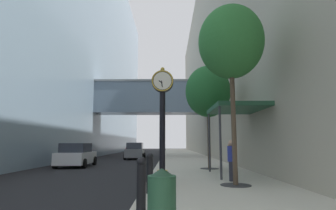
# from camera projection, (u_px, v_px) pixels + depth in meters

# --- Properties ---
(ground_plane) EXTENTS (110.00, 110.00, 0.00)m
(ground_plane) POSITION_uv_depth(u_px,v_px,m) (161.00, 158.00, 29.14)
(ground_plane) COLOR black
(ground_plane) RESTS_ON ground
(sidewalk_right) EXTENTS (5.40, 80.00, 0.14)m
(sidewalk_right) POSITION_uv_depth(u_px,v_px,m) (184.00, 156.00, 32.11)
(sidewalk_right) COLOR beige
(sidewalk_right) RESTS_ON ground
(building_block_left) EXTENTS (22.74, 80.00, 32.43)m
(building_block_left) POSITION_uv_depth(u_px,v_px,m) (66.00, 30.00, 34.48)
(building_block_left) COLOR #849EB2
(building_block_left) RESTS_ON ground
(building_block_right) EXTENTS (9.00, 80.00, 26.01)m
(building_block_right) POSITION_uv_depth(u_px,v_px,m) (240.00, 53.00, 33.91)
(building_block_right) COLOR #A89E89
(building_block_right) RESTS_ON ground
(street_clock) EXTENTS (0.84, 0.55, 4.44)m
(street_clock) POSITION_uv_depth(u_px,v_px,m) (162.00, 118.00, 10.09)
(street_clock) COLOR black
(street_clock) RESTS_ON sidewalk_right
(bollard_nearest) EXTENTS (0.21, 0.21, 1.21)m
(bollard_nearest) POSITION_uv_depth(u_px,v_px,m) (141.00, 184.00, 5.72)
(bollard_nearest) COLOR black
(bollard_nearest) RESTS_ON sidewalk_right
(bollard_second) EXTENTS (0.21, 0.21, 1.21)m
(bollard_second) POSITION_uv_depth(u_px,v_px,m) (150.00, 172.00, 8.16)
(bollard_second) COLOR black
(bollard_second) RESTS_ON sidewalk_right
(street_tree_near) EXTENTS (2.51, 2.51, 6.86)m
(street_tree_near) POSITION_uv_depth(u_px,v_px,m) (231.00, 43.00, 10.35)
(street_tree_near) COLOR #333335
(street_tree_near) RESTS_ON sidewalk_right
(street_tree_mid_near) EXTENTS (2.78, 2.78, 6.30)m
(street_tree_mid_near) POSITION_uv_depth(u_px,v_px,m) (208.00, 92.00, 16.53)
(street_tree_mid_near) COLOR #333335
(street_tree_mid_near) RESTS_ON sidewalk_right
(trash_bin) EXTENTS (0.53, 0.53, 1.05)m
(trash_bin) POSITION_uv_depth(u_px,v_px,m) (162.00, 197.00, 4.82)
(trash_bin) COLOR #234C33
(trash_bin) RESTS_ON sidewalk_right
(pedestrian_walking) EXTENTS (0.51, 0.51, 1.68)m
(pedestrian_walking) POSITION_uv_depth(u_px,v_px,m) (231.00, 154.00, 16.29)
(pedestrian_walking) COLOR #23232D
(pedestrian_walking) RESTS_ON sidewalk_right
(pedestrian_by_clock) EXTENTS (0.48, 0.48, 1.64)m
(pedestrian_by_clock) POSITION_uv_depth(u_px,v_px,m) (232.00, 159.00, 10.76)
(pedestrian_by_clock) COLOR #23232D
(pedestrian_by_clock) RESTS_ON sidewalk_right
(storefront_awning) EXTENTS (2.40, 3.60, 3.30)m
(storefront_awning) POSITION_uv_depth(u_px,v_px,m) (235.00, 110.00, 13.09)
(storefront_awning) COLOR #235138
(storefront_awning) RESTS_ON sidewalk_right
(car_white_near) EXTENTS (2.23, 4.20, 1.65)m
(car_white_near) POSITION_uv_depth(u_px,v_px,m) (76.00, 155.00, 18.95)
(car_white_near) COLOR silver
(car_white_near) RESTS_ON ground
(car_red_mid) EXTENTS (2.04, 4.41, 1.61)m
(car_red_mid) POSITION_uv_depth(u_px,v_px,m) (133.00, 149.00, 40.12)
(car_red_mid) COLOR #AD191E
(car_red_mid) RESTS_ON ground
(car_grey_far) EXTENTS (2.11, 4.26, 1.71)m
(car_grey_far) POSITION_uv_depth(u_px,v_px,m) (135.00, 151.00, 28.14)
(car_grey_far) COLOR slate
(car_grey_far) RESTS_ON ground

